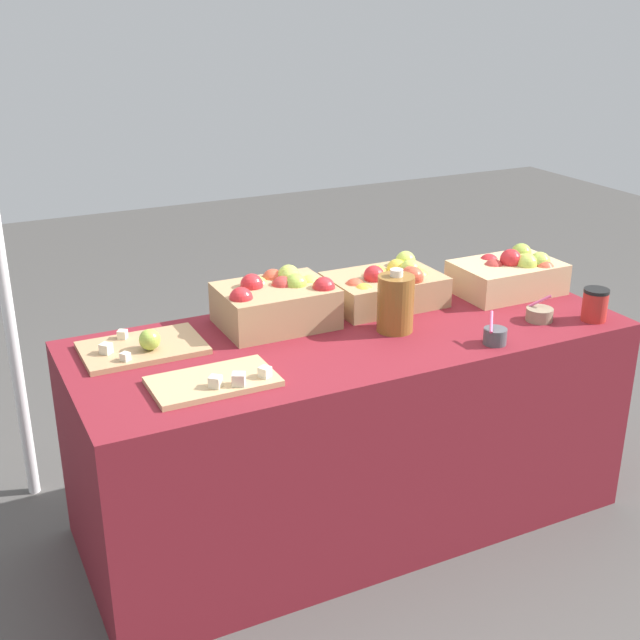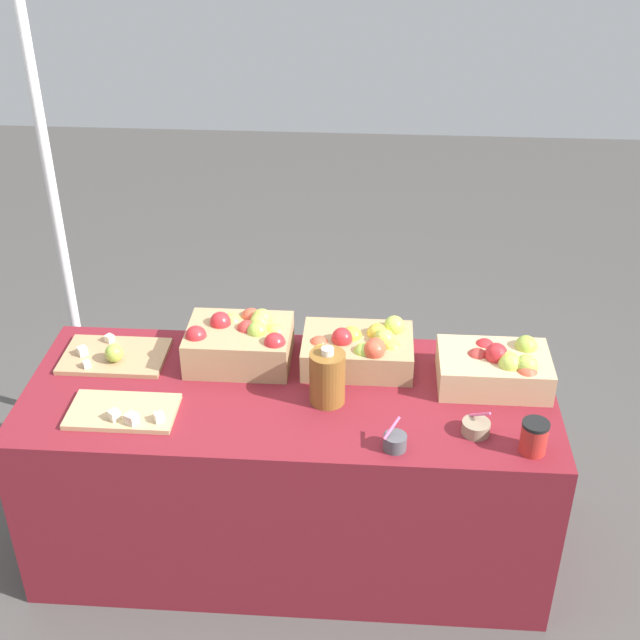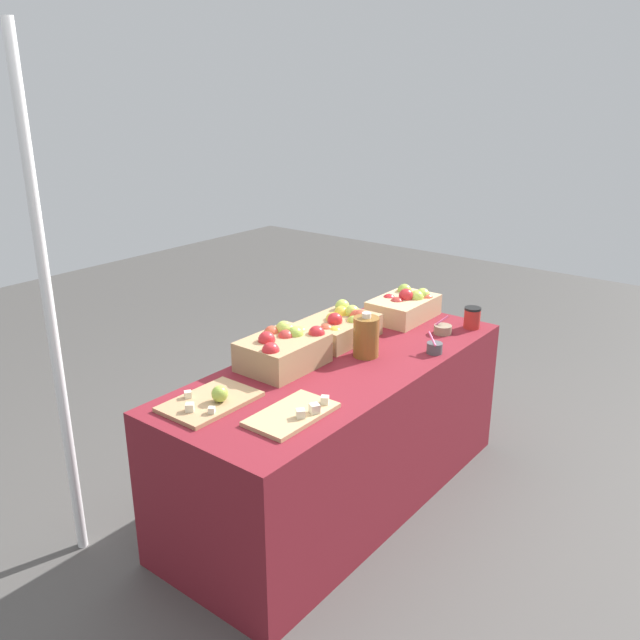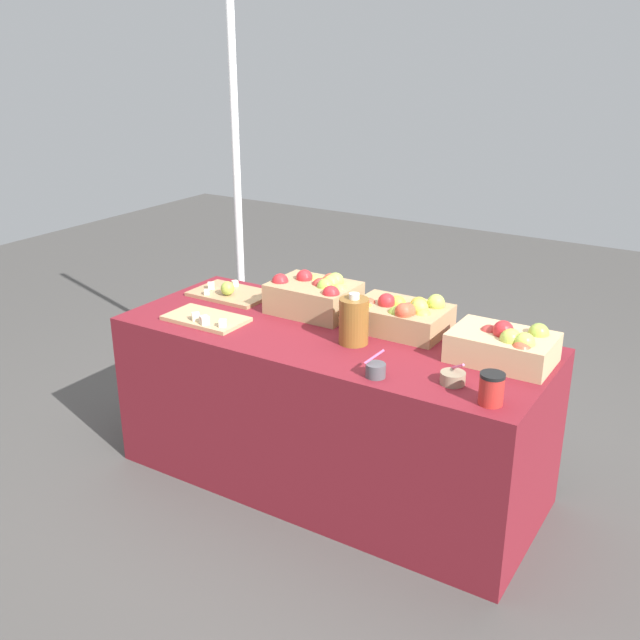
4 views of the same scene
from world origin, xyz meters
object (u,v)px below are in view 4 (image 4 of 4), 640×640
at_px(cutting_board_front, 206,319).
at_px(cider_jug, 354,321).
at_px(apple_crate_left, 506,345).
at_px(sample_bowl_near, 376,370).
at_px(apple_crate_right, 316,294).
at_px(apple_crate_middle, 401,315).
at_px(sample_bowl_mid, 453,378).
at_px(coffee_cup, 492,389).
at_px(tent_pole, 238,198).
at_px(cutting_board_back, 230,293).

height_order(cutting_board_front, cider_jug, cider_jug).
distance_m(apple_crate_left, sample_bowl_near, 0.54).
bearing_deg(apple_crate_right, sample_bowl_near, -40.08).
bearing_deg(apple_crate_middle, sample_bowl_mid, -43.30).
bearing_deg(sample_bowl_mid, coffee_cup, -25.11).
relative_size(apple_crate_left, coffee_cup, 3.43).
relative_size(cutting_board_front, sample_bowl_near, 3.64).
relative_size(apple_crate_right, tent_pole, 0.17).
relative_size(cutting_board_back, sample_bowl_mid, 4.12).
bearing_deg(apple_crate_right, cutting_board_front, -134.66).
xyz_separation_m(apple_crate_right, coffee_cup, (1.01, -0.46, -0.03)).
distance_m(apple_crate_middle, sample_bowl_mid, 0.55).
bearing_deg(apple_crate_middle, cider_jug, -114.11).
bearing_deg(cutting_board_back, coffee_cup, -16.17).
bearing_deg(coffee_cup, apple_crate_right, 155.49).
xyz_separation_m(apple_crate_middle, apple_crate_right, (-0.44, 0.00, 0.02)).
bearing_deg(sample_bowl_near, coffee_cup, 2.20).
bearing_deg(cutting_board_back, sample_bowl_mid, -14.92).
relative_size(cutting_board_back, sample_bowl_near, 3.81).
distance_m(apple_crate_right, tent_pole, 1.01).
bearing_deg(apple_crate_middle, cutting_board_back, -178.45).
xyz_separation_m(cutting_board_front, tent_pole, (-0.48, 0.86, 0.35)).
distance_m(cutting_board_back, tent_pole, 0.72).
height_order(cider_jug, coffee_cup, cider_jug).
height_order(cutting_board_front, cutting_board_back, cutting_board_back).
distance_m(apple_crate_left, coffee_cup, 0.38).
distance_m(apple_crate_left, cutting_board_back, 1.43).
bearing_deg(apple_crate_right, cider_jug, -34.90).
bearing_deg(cutting_board_front, cutting_board_back, 110.77).
distance_m(apple_crate_right, sample_bowl_near, 0.75).
bearing_deg(tent_pole, cutting_board_front, -61.15).
distance_m(sample_bowl_near, sample_bowl_mid, 0.29).
height_order(apple_crate_right, cutting_board_back, apple_crate_right).
relative_size(cutting_board_back, cider_jug, 1.76).
bearing_deg(apple_crate_middle, coffee_cup, -38.62).
distance_m(sample_bowl_near, coffee_cup, 0.45).
relative_size(cutting_board_front, sample_bowl_mid, 3.93).
bearing_deg(apple_crate_left, coffee_cup, -78.43).
xyz_separation_m(sample_bowl_near, sample_bowl_mid, (0.27, 0.10, -0.00)).
distance_m(apple_crate_left, apple_crate_right, 0.94).
bearing_deg(coffee_cup, cutting_board_front, 175.83).
bearing_deg(apple_crate_left, sample_bowl_mid, -108.46).
bearing_deg(cider_jug, coffee_cup, -18.60).
bearing_deg(cutting_board_back, apple_crate_right, 3.25).
xyz_separation_m(apple_crate_left, cutting_board_back, (-1.42, 0.06, -0.06)).
bearing_deg(apple_crate_right, tent_pole, 148.96).
bearing_deg(cutting_board_back, apple_crate_left, -2.42).
relative_size(cider_jug, coffee_cup, 1.90).
xyz_separation_m(cutting_board_back, sample_bowl_mid, (1.33, -0.35, 0.01)).
height_order(sample_bowl_mid, coffee_cup, coffee_cup).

